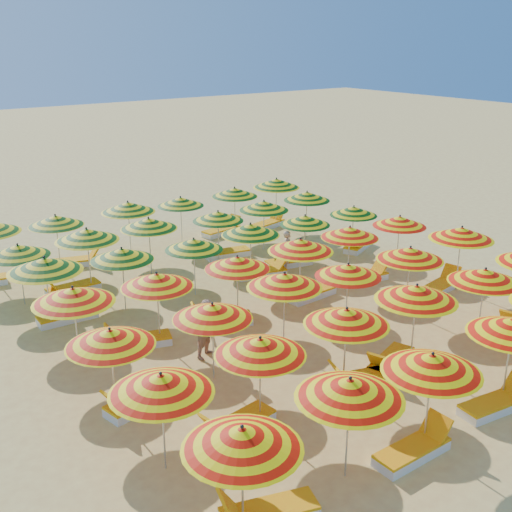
% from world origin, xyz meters
% --- Properties ---
extents(ground, '(120.00, 120.00, 0.00)m').
position_xyz_m(ground, '(0.00, 0.00, 0.00)').
color(ground, '#E5C666').
rests_on(ground, ground).
extents(umbrella_0, '(2.40, 2.40, 2.12)m').
position_xyz_m(umbrella_0, '(-5.80, -7.15, 1.87)').
color(umbrella_0, silver).
rests_on(umbrella_0, ground).
extents(umbrella_1, '(2.47, 2.47, 2.15)m').
position_xyz_m(umbrella_1, '(-3.39, -7.09, 1.89)').
color(umbrella_1, silver).
rests_on(umbrella_1, ground).
extents(umbrella_2, '(2.63, 2.63, 2.11)m').
position_xyz_m(umbrella_2, '(-1.38, -7.30, 1.86)').
color(umbrella_2, silver).
rests_on(umbrella_2, ground).
extents(umbrella_3, '(2.10, 2.10, 2.10)m').
position_xyz_m(umbrella_3, '(1.39, -7.24, 1.85)').
color(umbrella_3, silver).
rests_on(umbrella_3, ground).
extents(umbrella_6, '(2.54, 2.54, 2.11)m').
position_xyz_m(umbrella_6, '(-6.05, -4.88, 1.86)').
color(umbrella_6, silver).
rests_on(umbrella_6, ground).
extents(umbrella_7, '(2.52, 2.52, 2.07)m').
position_xyz_m(umbrella_7, '(-3.65, -4.70, 1.82)').
color(umbrella_7, silver).
rests_on(umbrella_7, ground).
extents(umbrella_8, '(2.56, 2.56, 2.11)m').
position_xyz_m(umbrella_8, '(-1.22, -4.73, 1.86)').
color(umbrella_8, silver).
rests_on(umbrella_8, ground).
extents(umbrella_9, '(2.59, 2.59, 2.18)m').
position_xyz_m(umbrella_9, '(1.04, -4.81, 1.92)').
color(umbrella_9, silver).
rests_on(umbrella_9, ground).
extents(umbrella_10, '(2.07, 2.07, 2.08)m').
position_xyz_m(umbrella_10, '(3.65, -4.93, 1.83)').
color(umbrella_10, silver).
rests_on(umbrella_10, ground).
extents(umbrella_12, '(2.50, 2.50, 2.07)m').
position_xyz_m(umbrella_12, '(-6.00, -2.49, 1.82)').
color(umbrella_12, silver).
rests_on(umbrella_12, ground).
extents(umbrella_13, '(1.96, 1.96, 2.03)m').
position_xyz_m(umbrella_13, '(-3.47, -2.55, 1.79)').
color(umbrella_13, silver).
rests_on(umbrella_13, ground).
extents(umbrella_14, '(2.62, 2.62, 2.13)m').
position_xyz_m(umbrella_14, '(-0.99, -2.14, 1.87)').
color(umbrella_14, silver).
rests_on(umbrella_14, ground).
extents(umbrella_15, '(2.25, 2.25, 1.97)m').
position_xyz_m(umbrella_15, '(1.13, -2.31, 1.74)').
color(umbrella_15, silver).
rests_on(umbrella_15, ground).
extents(umbrella_16, '(2.25, 2.25, 2.10)m').
position_xyz_m(umbrella_16, '(3.37, -2.56, 1.85)').
color(umbrella_16, silver).
rests_on(umbrella_16, ground).
extents(umbrella_17, '(2.62, 2.62, 2.18)m').
position_xyz_m(umbrella_17, '(6.08, -2.31, 1.92)').
color(umbrella_17, silver).
rests_on(umbrella_17, ground).
extents(umbrella_18, '(2.38, 2.38, 2.16)m').
position_xyz_m(umbrella_18, '(-5.85, 0.05, 1.90)').
color(umbrella_18, silver).
rests_on(umbrella_18, ground).
extents(umbrella_19, '(2.04, 2.04, 2.06)m').
position_xyz_m(umbrella_19, '(-3.62, -0.04, 1.81)').
color(umbrella_19, silver).
rests_on(umbrella_19, ground).
extents(umbrella_20, '(2.02, 2.02, 2.01)m').
position_xyz_m(umbrella_20, '(-1.06, -0.06, 1.77)').
color(umbrella_20, silver).
rests_on(umbrella_20, ground).
extents(umbrella_21, '(2.46, 2.46, 2.14)m').
position_xyz_m(umbrella_21, '(1.20, -0.15, 1.88)').
color(umbrella_21, silver).
rests_on(umbrella_21, ground).
extents(umbrella_22, '(2.40, 2.40, 2.03)m').
position_xyz_m(umbrella_22, '(3.57, 0.18, 1.78)').
color(umbrella_22, silver).
rests_on(umbrella_22, ground).
extents(umbrella_23, '(2.40, 2.40, 1.98)m').
position_xyz_m(umbrella_23, '(5.99, 0.21, 1.74)').
color(umbrella_23, silver).
rests_on(umbrella_23, ground).
extents(umbrella_24, '(2.75, 2.75, 2.19)m').
position_xyz_m(umbrella_24, '(-5.71, 2.55, 1.93)').
color(umbrella_24, silver).
rests_on(umbrella_24, ground).
extents(umbrella_25, '(1.90, 1.90, 2.01)m').
position_xyz_m(umbrella_25, '(-3.42, 2.56, 1.77)').
color(umbrella_25, silver).
rests_on(umbrella_25, ground).
extents(umbrella_26, '(1.95, 1.95, 1.94)m').
position_xyz_m(umbrella_26, '(-1.12, 2.28, 1.71)').
color(umbrella_26, silver).
rests_on(umbrella_26, ground).
extents(umbrella_27, '(2.36, 2.36, 2.07)m').
position_xyz_m(umbrella_27, '(1.03, 2.24, 1.82)').
color(umbrella_27, silver).
rests_on(umbrella_27, ground).
extents(umbrella_28, '(1.84, 1.84, 1.90)m').
position_xyz_m(umbrella_28, '(3.56, 2.45, 1.67)').
color(umbrella_28, silver).
rests_on(umbrella_28, ground).
extents(umbrella_29, '(1.92, 1.92, 1.89)m').
position_xyz_m(umbrella_29, '(5.87, 2.37, 1.66)').
color(umbrella_29, silver).
rests_on(umbrella_29, ground).
extents(umbrella_30, '(2.33, 2.33, 2.00)m').
position_xyz_m(umbrella_30, '(-5.81, 4.75, 1.76)').
color(umbrella_30, silver).
rests_on(umbrella_30, ground).
extents(umbrella_31, '(2.12, 2.12, 2.16)m').
position_xyz_m(umbrella_31, '(-3.68, 4.61, 1.90)').
color(umbrella_31, silver).
rests_on(umbrella_31, ground).
extents(umbrella_32, '(1.99, 1.99, 2.07)m').
position_xyz_m(umbrella_32, '(-1.37, 4.86, 1.82)').
color(umbrella_32, silver).
rests_on(umbrella_32, ground).
extents(umbrella_33, '(2.03, 2.03, 1.96)m').
position_xyz_m(umbrella_33, '(1.23, 4.55, 1.72)').
color(umbrella_33, silver).
rests_on(umbrella_33, ground).
extents(umbrella_34, '(2.24, 2.24, 2.01)m').
position_xyz_m(umbrella_34, '(3.35, 4.63, 1.77)').
color(umbrella_34, silver).
rests_on(umbrella_34, ground).
extents(umbrella_35, '(2.32, 2.32, 1.98)m').
position_xyz_m(umbrella_35, '(5.72, 4.90, 1.74)').
color(umbrella_35, silver).
rests_on(umbrella_35, ground).
extents(umbrella_37, '(2.27, 2.27, 2.03)m').
position_xyz_m(umbrella_37, '(-3.79, 7.19, 1.79)').
color(umbrella_37, silver).
rests_on(umbrella_37, ground).
extents(umbrella_38, '(2.58, 2.58, 2.13)m').
position_xyz_m(umbrella_38, '(-1.08, 7.11, 1.87)').
color(umbrella_38, silver).
rests_on(umbrella_38, ground).
extents(umbrella_39, '(1.88, 1.88, 1.94)m').
position_xyz_m(umbrella_39, '(1.21, 7.25, 1.70)').
color(umbrella_39, silver).
rests_on(umbrella_39, ground).
extents(umbrella_40, '(2.47, 2.47, 2.01)m').
position_xyz_m(umbrella_40, '(3.67, 7.10, 1.77)').
color(umbrella_40, silver).
rests_on(umbrella_40, ground).
extents(umbrella_41, '(2.62, 2.62, 2.13)m').
position_xyz_m(umbrella_41, '(5.80, 7.04, 1.88)').
color(umbrella_41, silver).
rests_on(umbrella_41, ground).
extents(lounger_1, '(1.74, 0.59, 0.69)m').
position_xyz_m(lounger_1, '(-1.88, -7.45, 0.15)').
color(lounger_1, white).
rests_on(lounger_1, ground).
extents(lounger_2, '(1.79, 0.78, 0.69)m').
position_xyz_m(lounger_2, '(0.89, -7.40, 0.15)').
color(lounger_2, white).
rests_on(lounger_2, ground).
extents(lounger_4, '(1.80, 0.84, 0.69)m').
position_xyz_m(lounger_4, '(-4.25, -4.69, 0.15)').
color(lounger_4, white).
rests_on(lounger_4, ground).
extents(lounger_5, '(1.83, 1.04, 0.69)m').
position_xyz_m(lounger_5, '(-0.72, -4.87, 0.15)').
color(lounger_5, white).
rests_on(lounger_5, ground).
extents(lounger_6, '(1.83, 1.12, 0.69)m').
position_xyz_m(lounger_6, '(0.44, -4.66, 0.15)').
color(lounger_6, white).
rests_on(lounger_6, ground).
extents(lounger_8, '(1.81, 0.91, 0.69)m').
position_xyz_m(lounger_8, '(-5.50, -2.65, 0.15)').
color(lounger_8, white).
rests_on(lounger_8, ground).
extents(lounger_9, '(1.81, 0.89, 0.69)m').
position_xyz_m(lounger_9, '(5.57, -2.09, 0.15)').
color(lounger_9, white).
rests_on(lounger_9, ground).
extents(lounger_10, '(1.83, 1.08, 0.69)m').
position_xyz_m(lounger_10, '(-4.21, 0.12, 0.15)').
color(lounger_10, white).
rests_on(lounger_10, ground).
extents(lounger_11, '(1.82, 1.21, 0.69)m').
position_xyz_m(lounger_11, '(-1.66, -0.06, 0.15)').
color(lounger_11, white).
rests_on(lounger_11, ground).
extents(lounger_12, '(1.77, 0.70, 0.69)m').
position_xyz_m(lounger_12, '(1.70, -0.08, 0.15)').
color(lounger_12, white).
rests_on(lounger_12, ground).
extents(lounger_13, '(1.80, 0.82, 0.69)m').
position_xyz_m(lounger_13, '(4.17, -0.02, 0.15)').
color(lounger_13, white).
rests_on(lounger_13, ground).
extents(lounger_14, '(1.75, 0.64, 0.69)m').
position_xyz_m(lounger_14, '(-5.11, 2.78, 0.15)').
color(lounger_14, white).
rests_on(lounger_14, ground).
extents(lounger_15, '(1.83, 1.04, 0.69)m').
position_xyz_m(lounger_15, '(1.63, 2.36, 0.15)').
color(lounger_15, white).
rests_on(lounger_15, ground).
extents(lounger_16, '(1.81, 0.89, 0.69)m').
position_xyz_m(lounger_16, '(3.06, 2.64, 0.15)').
color(lounger_16, white).
rests_on(lounger_16, ground).
extents(lounger_17, '(1.82, 1.25, 0.69)m').
position_xyz_m(lounger_17, '(6.37, 2.56, 0.15)').
color(lounger_17, white).
rests_on(lounger_17, ground).
extents(lounger_18, '(1.74, 0.62, 0.69)m').
position_xyz_m(lounger_18, '(-4.27, 4.78, 0.15)').
color(lounger_18, white).
rests_on(lounger_18, ground).
extents(lounger_19, '(1.81, 0.90, 0.69)m').
position_xyz_m(lounger_19, '(1.73, 4.80, 0.15)').
color(lounger_19, white).
rests_on(lounger_19, ground).
extents(lounger_21, '(1.83, 1.06, 0.69)m').
position_xyz_m(lounger_21, '(-3.19, 7.19, 0.15)').
color(lounger_21, white).
rests_on(lounger_21, ground).
extents(lounger_22, '(1.80, 0.85, 0.69)m').
position_xyz_m(lounger_22, '(3.17, 7.32, 0.15)').
color(lounger_22, white).
rests_on(lounger_22, ground).
extents(lounger_23, '(1.82, 0.96, 0.69)m').
position_xyz_m(lounger_23, '(5.30, 6.97, 0.15)').
color(lounger_23, white).
rests_on(lounger_23, ground).
extents(beachgoer_a, '(0.61, 0.61, 1.43)m').
position_xyz_m(beachgoer_a, '(2.74, 2.38, 0.72)').
color(beachgoer_a, tan).
rests_on(beachgoer_a, ground).
extents(beachgoer_b, '(0.93, 0.84, 1.57)m').
position_xyz_m(beachgoer_b, '(-2.92, -1.47, 0.78)').
color(beachgoer_b, tan).
rests_on(beachgoer_b, ground).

